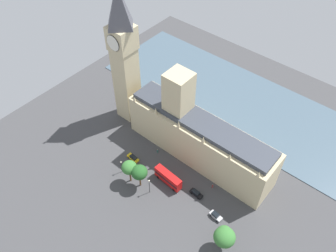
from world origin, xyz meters
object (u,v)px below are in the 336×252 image
Objects in this scene: car_black_kerbside at (196,193)px; plane_tree_leading at (139,172)px; street_lamp_slot_10 at (121,165)px; car_yellow_cab_near_tower at (133,158)px; car_silver_opposite_hall at (216,216)px; clock_tower at (124,55)px; pedestrian_midblock at (213,186)px; double_decker_bus_under_trees at (168,178)px; plane_tree_by_river_gate at (224,237)px; plane_tree_far_end at (224,234)px; plane_tree_corner at (129,168)px; pedestrian_trailing at (158,151)px; street_lamp_slot_11 at (149,184)px; parliament_building at (197,135)px.

plane_tree_leading is at bearing -58.28° from car_black_kerbside.
street_lamp_slot_10 is (9.07, -25.27, 3.09)m from car_black_kerbside.
car_yellow_cab_near_tower is 1.11× the size of car_silver_opposite_hall.
pedestrian_midblock is at bearing 80.61° from clock_tower.
car_silver_opposite_hall is at bearing 92.94° from double_decker_bus_under_trees.
plane_tree_leading reaches higher than plane_tree_by_river_gate.
car_silver_opposite_hall is 10.62m from plane_tree_far_end.
plane_tree_by_river_gate is 33.26m from plane_tree_leading.
plane_tree_far_end is (8.69, 16.07, 5.76)m from car_black_kerbside.
plane_tree_by_river_gate is at bearing 39.62° from plane_tree_far_end.
car_black_kerbside is 19.84m from plane_tree_by_river_gate.
car_silver_opposite_hall is at bearing 103.50° from plane_tree_corner.
pedestrian_trailing is at bearing -175.59° from plane_tree_corner.
plane_tree_far_end is (5.95, 42.18, 5.76)m from car_yellow_cab_near_tower.
car_yellow_cab_near_tower is 29.85m from pedestrian_midblock.
car_black_kerbside is (13.37, 43.43, -27.52)m from clock_tower.
plane_tree_leading is at bearing -69.69° from car_silver_opposite_hall.
plane_tree_far_end is 1.29× the size of street_lamp_slot_11.
plane_tree_by_river_gate is 1.61× the size of street_lamp_slot_10.
plane_tree_corner is at bearing -78.91° from plane_tree_leading.
clock_tower is at bearing -111.15° from double_decker_bus_under_trees.
street_lamp_slot_11 is at bearing -89.23° from plane_tree_far_end.
pedestrian_trailing is 0.24× the size of street_lamp_slot_11.
plane_tree_corner is 0.99× the size of plane_tree_leading.
car_black_kerbside is at bearing -140.91° from pedestrian_trailing.
plane_tree_leading is at bearing -4.04° from pedestrian_midblock.
double_decker_bus_under_trees is at bearing -103.85° from plane_tree_far_end.
plane_tree_by_river_gate reaches higher than car_silver_opposite_hall.
pedestrian_trailing is 16.51m from plane_tree_leading.
car_yellow_cab_near_tower is 35.69m from car_silver_opposite_hall.
plane_tree_corner reaches higher than street_lamp_slot_10.
street_lamp_slot_10 is at bearing 38.98° from clock_tower.
plane_tree_by_river_gate is at bearing 89.41° from plane_tree_leading.
pedestrian_trailing is 17.54m from street_lamp_slot_11.
clock_tower reaches higher than plane_tree_leading.
plane_tree_far_end is at bearing 80.12° from double_decker_bus_under_trees.
pedestrian_midblock is (8.17, 13.40, -8.93)m from parliament_building.
pedestrian_midblock is (-7.99, 12.69, -1.89)m from double_decker_bus_under_trees.
parliament_building is at bearing -173.51° from double_decker_bus_under_trees.
clock_tower is 5.80× the size of plane_tree_corner.
parliament_building is at bearing -130.25° from plane_tree_by_river_gate.
pedestrian_trailing is (8.05, 21.84, -27.69)m from clock_tower.
pedestrian_midblock is 21.40m from street_lamp_slot_11.
parliament_building is at bearing 166.04° from plane_tree_leading.
parliament_building is 5.78× the size of plane_tree_leading.
plane_tree_by_river_gate is 0.94× the size of plane_tree_leading.
plane_tree_far_end is (6.12, 6.49, 5.76)m from car_silver_opposite_hall.
plane_tree_corner is (7.21, -30.01, 6.34)m from car_silver_opposite_hall.
pedestrian_midblock is at bearing -125.99° from pedestrian_trailing.
street_lamp_slot_10 is (0.04, -8.67, -3.22)m from plane_tree_leading.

